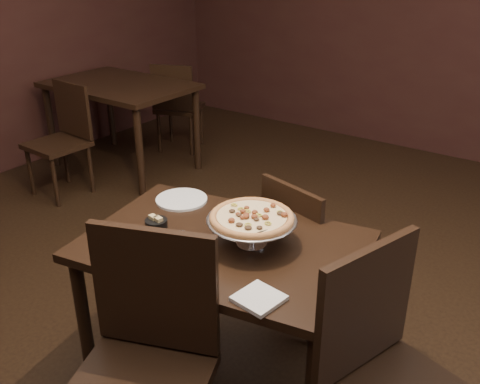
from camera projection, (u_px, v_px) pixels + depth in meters
The scene contains 16 objects.
room at pixel (225, 75), 1.97m from camera, with size 6.04×7.04×2.84m.
dining_table at pixel (224, 261), 2.26m from camera, with size 1.26×0.95×0.72m.
background_table at pixel (120, 95), 4.58m from camera, with size 1.23×0.82×0.77m.
pizza_stand at pixel (252, 218), 2.15m from camera, with size 0.37×0.37×0.15m.
parmesan_shaker at pixel (180, 244), 2.11m from camera, with size 0.06×0.06×0.11m.
pepper_flake_shaker at pixel (181, 247), 2.08m from camera, with size 0.07×0.07×0.12m.
packet_caddy at pixel (156, 225), 2.29m from camera, with size 0.10×0.10×0.07m.
napkin_stack at pixel (259, 298), 1.86m from camera, with size 0.15×0.15×0.02m, color silver.
plate_left at pixel (182, 200), 2.58m from camera, with size 0.25×0.25×0.01m, color white.
plate_near at pixel (188, 273), 2.00m from camera, with size 0.22×0.22×0.01m, color white.
serving_spatula at pixel (271, 231), 2.06m from camera, with size 0.15×0.15×0.02m.
chair_far at pixel (305, 249), 2.68m from camera, with size 0.47×0.47×0.83m.
chair_near at pixel (144, 360), 1.85m from camera, with size 0.60×0.60×0.99m.
chair_side at pixel (389, 376), 1.79m from camera, with size 0.56×0.56×0.97m.
bg_chair_far at pixel (177, 104), 5.05m from camera, with size 0.52×0.52×0.85m.
bg_chair_near at pixel (63, 135), 4.19m from camera, with size 0.43×0.43×0.87m.
Camera 1 is at (1.26, -1.54, 1.85)m, focal length 40.00 mm.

